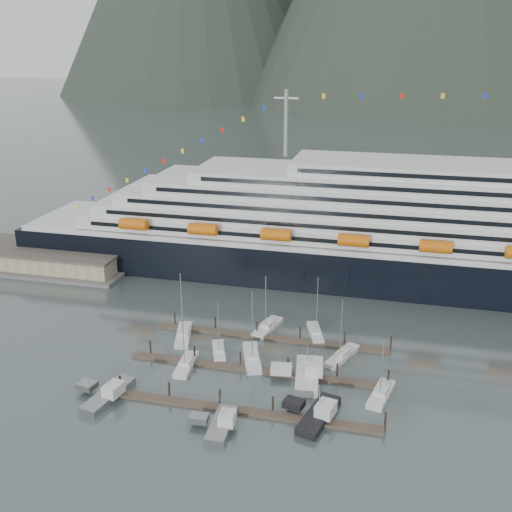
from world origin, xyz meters
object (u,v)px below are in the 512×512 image
object	(u,v)px
trawler_e	(306,374)
sailboat_h	(381,395)
sailboat_e	(184,335)
trawler_b	(221,424)
sailboat_d	(342,356)
trawler_a	(108,394)
trawler_d	(318,414)
sailboat_g	(315,333)
sailboat_b	(252,358)
sailboat_a	(186,365)
warehouse	(47,259)
cruise_ship	(445,238)
sailboat_f	(268,328)
sailboat_c	(219,351)

from	to	relation	value
trawler_e	sailboat_h	bearing A→B (deg)	-109.34
sailboat_e	trawler_b	world-z (taller)	sailboat_e
sailboat_d	trawler_a	distance (m)	43.92
trawler_d	sailboat_g	bearing A→B (deg)	22.94
sailboat_b	trawler_e	xyz separation A→B (m)	(11.11, -4.21, 0.54)
sailboat_h	trawler_d	size ratio (longest dim) A/B	0.98
trawler_d	sailboat_a	bearing A→B (deg)	82.32
warehouse	sailboat_b	size ratio (longest dim) A/B	3.05
cruise_ship	warehouse	size ratio (longest dim) A/B	4.57
sailboat_f	trawler_e	xyz separation A→B (m)	(11.05, -17.42, 0.55)
trawler_b	trawler_d	distance (m)	15.68
cruise_ship	sailboat_h	bearing A→B (deg)	-102.34
cruise_ship	trawler_b	xyz separation A→B (m)	(-36.02, -69.95, -11.21)
cruise_ship	trawler_d	bearing A→B (deg)	-108.71
cruise_ship	trawler_a	world-z (taller)	cruise_ship
warehouse	trawler_d	bearing A→B (deg)	-32.30
sailboat_e	trawler_e	bearing A→B (deg)	-125.39
cruise_ship	sailboat_a	size ratio (longest dim) A/B	13.73
sailboat_c	sailboat_e	xyz separation A→B (m)	(-9.03, 4.72, 0.04)
trawler_b	trawler_d	size ratio (longest dim) A/B	0.81
warehouse	sailboat_d	distance (m)	87.56
cruise_ship	sailboat_d	size ratio (longest dim) A/B	16.18
sailboat_f	trawler_e	size ratio (longest dim) A/B	1.03
trawler_e	cruise_ship	bearing A→B (deg)	-34.10
warehouse	trawler_e	bearing A→B (deg)	-27.22
sailboat_b	trawler_a	distance (m)	27.61
trawler_b	trawler_d	xyz separation A→B (m)	(14.42, 6.17, 0.06)
cruise_ship	sailboat_f	distance (m)	51.80
warehouse	trawler_a	bearing A→B (deg)	-50.03
cruise_ship	sailboat_c	xyz separation A→B (m)	(-43.39, -47.12, -11.65)
sailboat_e	sailboat_g	bearing A→B (deg)	-89.22
cruise_ship	sailboat_c	distance (m)	65.10
sailboat_d	trawler_a	size ratio (longest dim) A/B	1.08
trawler_b	trawler_e	bearing A→B (deg)	-33.57
sailboat_g	trawler_e	size ratio (longest dim) A/B	1.08
sailboat_g	trawler_a	distance (m)	44.10
trawler_a	sailboat_c	bearing A→B (deg)	-25.55
sailboat_d	sailboat_h	bearing A→B (deg)	-124.34
cruise_ship	sailboat_c	world-z (taller)	cruise_ship
trawler_a	trawler_e	bearing A→B (deg)	-56.18
warehouse	sailboat_d	xyz separation A→B (m)	(82.13, -30.28, -1.84)
sailboat_e	trawler_d	bearing A→B (deg)	-139.89
sailboat_a	sailboat_d	bearing A→B (deg)	-74.71
warehouse	sailboat_c	world-z (taller)	sailboat_c
sailboat_g	sailboat_a	bearing A→B (deg)	113.82
trawler_b	sailboat_g	bearing A→B (deg)	-17.90
sailboat_a	sailboat_g	xyz separation A→B (m)	(21.48, 18.59, -0.03)
trawler_a	trawler_e	world-z (taller)	trawler_e
sailboat_f	trawler_e	world-z (taller)	sailboat_f
sailboat_g	sailboat_h	world-z (taller)	sailboat_g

